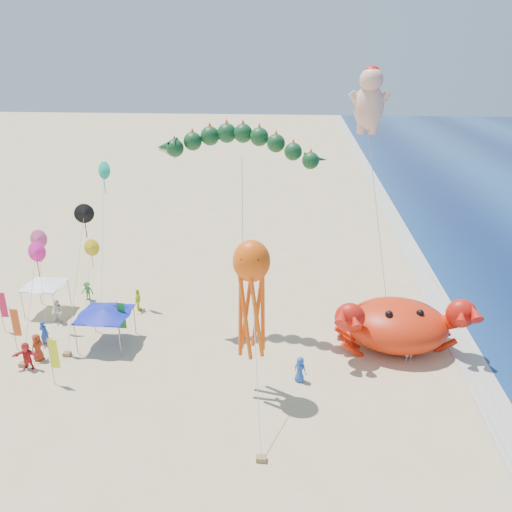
{
  "coord_description": "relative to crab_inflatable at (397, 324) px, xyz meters",
  "views": [
    {
      "loc": [
        0.92,
        -27.43,
        18.06
      ],
      "look_at": [
        -2.0,
        2.0,
        6.5
      ],
      "focal_mm": 35.0,
      "sensor_mm": 36.0,
      "label": 1
    }
  ],
  "objects": [
    {
      "name": "ground",
      "position": [
        -7.38,
        -2.61,
        -1.77
      ],
      "size": [
        320.0,
        320.0,
        0.0
      ],
      "primitive_type": "plane",
      "color": "#D1B784",
      "rests_on": "ground"
    },
    {
      "name": "foam_strip",
      "position": [
        4.62,
        -2.61,
        -1.76
      ],
      "size": [
        320.0,
        320.0,
        0.0
      ],
      "primitive_type": "plane",
      "color": "silver",
      "rests_on": "ground"
    },
    {
      "name": "crab_inflatable",
      "position": [
        0.0,
        0.0,
        0.0
      ],
      "size": [
        9.15,
        6.65,
        4.01
      ],
      "color": "red",
      "rests_on": "ground"
    },
    {
      "name": "dragon_kite",
      "position": [
        -10.7,
        1.91,
        11.03
      ],
      "size": [
        10.76,
        3.04,
        13.98
      ],
      "color": "#103C1B",
      "rests_on": "ground"
    },
    {
      "name": "cherub_kite",
      "position": [
        -2.49,
        4.02,
        14.02
      ],
      "size": [
        3.58,
        4.02,
        17.84
      ],
      "color": "#FFB99B",
      "rests_on": "ground"
    },
    {
      "name": "octopus_kite",
      "position": [
        -9.13,
        -5.6,
        4.69
      ],
      "size": [
        2.32,
        6.72,
        9.32
      ],
      "color": "#F7560D",
      "rests_on": "ground"
    },
    {
      "name": "canopy_blue",
      "position": [
        -19.52,
        -1.48,
        0.68
      ],
      "size": [
        3.53,
        3.53,
        2.71
      ],
      "color": "gray",
      "rests_on": "ground"
    },
    {
      "name": "canopy_white",
      "position": [
        -25.84,
        2.6,
        0.67
      ],
      "size": [
        3.0,
        3.0,
        2.71
      ],
      "color": "gray",
      "rests_on": "ground"
    },
    {
      "name": "feather_flags",
      "position": [
        -22.89,
        -2.75,
        0.25
      ],
      "size": [
        9.42,
        5.73,
        3.2
      ],
      "color": "gray",
      "rests_on": "ground"
    },
    {
      "name": "beachgoers",
      "position": [
        -20.3,
        -1.17,
        -0.88
      ],
      "size": [
        25.7,
        10.4,
        1.89
      ],
      "color": "#1C40A7",
      "rests_on": "ground"
    },
    {
      "name": "small_kites",
      "position": [
        -22.41,
        1.26,
        5.0
      ],
      "size": [
        4.9,
        10.77,
        11.26
      ],
      "color": "#C74277",
      "rests_on": "ground"
    }
  ]
}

